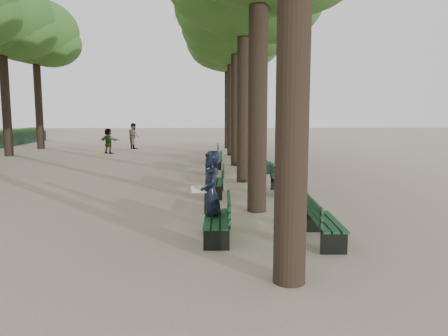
{
  "coord_description": "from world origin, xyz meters",
  "views": [
    {
      "loc": [
        0.25,
        -8.71,
        2.75
      ],
      "look_at": [
        0.6,
        3.0,
        1.2
      ],
      "focal_mm": 35.0,
      "sensor_mm": 36.0,
      "label": 1
    }
  ],
  "objects": [
    {
      "name": "pedestrian_e",
      "position": [
        -6.31,
        19.35,
        0.81
      ],
      "size": [
        1.45,
        1.05,
        1.62
      ],
      "primitive_type": "imported",
      "rotation": [
        0.0,
        0.0,
        2.6
      ],
      "color": "#262628",
      "rests_on": "ground"
    },
    {
      "name": "tree_far_4",
      "position": [
        -12.0,
        18.0,
        8.14
      ],
      "size": [
        6.0,
        6.0,
        10.45
      ],
      "color": "#33261C",
      "rests_on": "ground"
    },
    {
      "name": "bench_left_3",
      "position": [
        0.37,
        15.08,
        0.27
      ],
      "size": [
        0.58,
        1.8,
        0.92
      ],
      "color": "black",
      "rests_on": "ground"
    },
    {
      "name": "tree_central_5",
      "position": [
        1.5,
        23.0,
        7.65
      ],
      "size": [
        6.0,
        6.0,
        9.95
      ],
      "color": "#33261C",
      "rests_on": "ground"
    },
    {
      "name": "tree_central_3",
      "position": [
        1.5,
        13.0,
        7.65
      ],
      "size": [
        6.0,
        6.0,
        9.95
      ],
      "color": "#33261C",
      "rests_on": "ground"
    },
    {
      "name": "bench_left_0",
      "position": [
        0.37,
        0.42,
        0.27
      ],
      "size": [
        0.62,
        1.81,
        0.92
      ],
      "color": "black",
      "rests_on": "ground"
    },
    {
      "name": "tree_central_4",
      "position": [
        1.5,
        18.0,
        7.65
      ],
      "size": [
        6.0,
        6.0,
        9.95
      ],
      "color": "#33261C",
      "rests_on": "ground"
    },
    {
      "name": "bench_left_2",
      "position": [
        0.37,
        10.59,
        0.27
      ],
      "size": [
        0.8,
        1.86,
        0.92
      ],
      "color": "black",
      "rests_on": "ground"
    },
    {
      "name": "pedestrian_c",
      "position": [
        3.39,
        22.94,
        0.9
      ],
      "size": [
        1.08,
        0.47,
        1.79
      ],
      "primitive_type": "imported",
      "rotation": [
        0.0,
        0.0,
        3.25
      ],
      "color": "#262628",
      "rests_on": "ground"
    },
    {
      "name": "ground",
      "position": [
        0.0,
        0.0,
        0.0
      ],
      "size": [
        120.0,
        120.0,
        0.0
      ],
      "primitive_type": "plane",
      "color": "tan",
      "rests_on": "ground"
    },
    {
      "name": "pedestrian_a",
      "position": [
        -5.31,
        22.84,
        0.92
      ],
      "size": [
        0.83,
        0.94,
        1.85
      ],
      "primitive_type": "imported",
      "rotation": [
        0.0,
        0.0,
        2.21
      ],
      "color": "#262628",
      "rests_on": "ground"
    },
    {
      "name": "bench_left_1",
      "position": [
        0.37,
        5.26,
        0.27
      ],
      "size": [
        0.66,
        1.83,
        0.92
      ],
      "color": "black",
      "rests_on": "ground"
    },
    {
      "name": "man_with_map",
      "position": [
        0.24,
        0.64,
        0.94
      ],
      "size": [
        0.67,
        0.8,
        1.88
      ],
      "color": "black",
      "rests_on": "ground"
    },
    {
      "name": "bench_right_0",
      "position": [
        2.63,
        0.11,
        0.27
      ],
      "size": [
        0.63,
        1.82,
        0.92
      ],
      "color": "black",
      "rests_on": "ground"
    },
    {
      "name": "tree_far_5",
      "position": [
        -12.0,
        23.0,
        8.14
      ],
      "size": [
        6.0,
        6.0,
        10.45
      ],
      "color": "#33261C",
      "rests_on": "ground"
    },
    {
      "name": "bench_right_3",
      "position": [
        2.63,
        15.4,
        0.27
      ],
      "size": [
        0.67,
        1.83,
        0.92
      ],
      "color": "black",
      "rests_on": "ground"
    },
    {
      "name": "bench_right_2",
      "position": [
        2.63,
        10.77,
        0.27
      ],
      "size": [
        0.75,
        1.85,
        0.92
      ],
      "color": "black",
      "rests_on": "ground"
    },
    {
      "name": "bench_right_1",
      "position": [
        2.63,
        5.42,
        0.27
      ],
      "size": [
        0.68,
        1.83,
        0.92
      ],
      "color": "black",
      "rests_on": "ground"
    }
  ]
}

